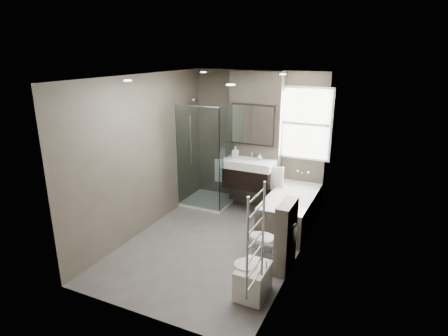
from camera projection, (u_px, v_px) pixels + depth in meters
The scene contains 15 objects.
room at pixel (215, 165), 5.61m from camera, with size 2.70×3.90×2.70m.
vanity_pier at pixel (256, 140), 7.15m from camera, with size 1.00×0.25×2.60m, color #4E473D.
vanity at pixel (248, 173), 7.01m from camera, with size 0.95×0.47×0.66m.
mirror_cabinet at pixel (253, 125), 6.91m from camera, with size 0.86×0.08×0.76m.
towel_left at pixel (221, 171), 7.23m from camera, with size 0.24×0.06×0.44m, color white.
towel_right at pixel (277, 179), 6.78m from camera, with size 0.24×0.06×0.44m, color white.
shower_enclosure at pixel (211, 181), 7.32m from camera, with size 0.90×0.90×2.00m.
bathtub at pixel (291, 209), 6.49m from camera, with size 0.75×1.60×0.57m.
window at pixel (305, 124), 6.76m from camera, with size 0.98×0.06×1.33m.
toilet at pixel (269, 243), 5.31m from camera, with size 0.38×0.67×0.68m, color white.
cistern_box at pixel (286, 236), 5.15m from camera, with size 0.19×0.55×1.00m.
bidet at pixel (253, 280), 4.67m from camera, with size 0.43×0.50×0.52m.
towel_radiator at pixel (256, 240), 3.78m from camera, with size 0.03×0.49×1.10m.
soap_bottle_a at pixel (235, 152), 7.04m from camera, with size 0.10×0.10×0.22m, color white.
soap_bottle_b at pixel (260, 157), 6.94m from camera, with size 0.09×0.09×0.12m, color white.
Camera 1 is at (2.39, -4.80, 2.95)m, focal length 30.00 mm.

